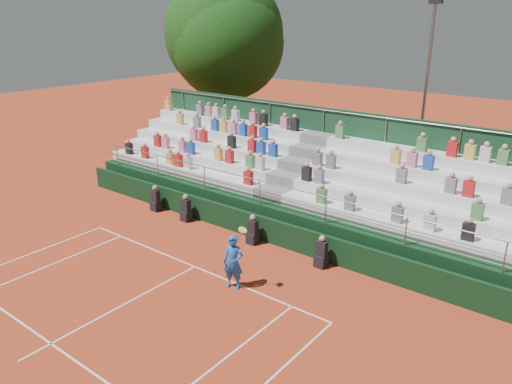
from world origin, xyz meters
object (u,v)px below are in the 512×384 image
Objects in this scene: tree_west at (227,43)px; floodlight_mast at (427,82)px; tennis_player at (233,262)px; tree_east at (224,34)px.

floodlight_mast is (12.63, 0.12, -1.38)m from tree_west.
floodlight_mast is at bearing 0.57° from tree_west.
tree_west is 12.70m from floodlight_mast.
tree_west is at bearing -179.43° from floodlight_mast.
floodlight_mast is (0.74, 13.66, 4.35)m from tennis_player.
tennis_player is 18.90m from tree_west.
tree_east is (-0.56, 0.33, 0.49)m from tree_west.
tree_east reaches higher than tennis_player.
tree_east is at bearing 149.11° from tree_west.
tennis_player is 19.64m from tree_east.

